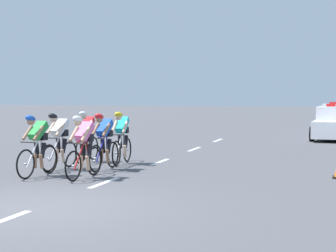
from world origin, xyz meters
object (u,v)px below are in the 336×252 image
at_px(cyclist_lead, 37,145).
at_px(police_car_nearest, 336,124).
at_px(cyclist_sixth, 122,137).
at_px(cyclist_third, 59,140).
at_px(cyclist_fifth, 87,136).
at_px(cyclist_fourth, 104,141).
at_px(cyclist_second, 84,146).

bearing_deg(cyclist_lead, police_car_nearest, 63.28).
bearing_deg(cyclist_sixth, cyclist_third, -126.30).
bearing_deg(cyclist_sixth, cyclist_fifth, 175.78).
distance_m(cyclist_lead, cyclist_third, 1.29).
relative_size(cyclist_lead, cyclist_fourth, 1.00).
bearing_deg(cyclist_fourth, police_car_nearest, 64.42).
height_order(cyclist_third, cyclist_fourth, same).
bearing_deg(cyclist_third, cyclist_lead, -85.02).
height_order(cyclist_sixth, police_car_nearest, police_car_nearest).
bearing_deg(cyclist_fourth, cyclist_lead, -124.86).
bearing_deg(police_car_nearest, cyclist_fifth, -123.10).
bearing_deg(cyclist_fourth, cyclist_third, -167.03).
relative_size(cyclist_fourth, police_car_nearest, 0.39).
relative_size(cyclist_lead, police_car_nearest, 0.39).
distance_m(cyclist_second, police_car_nearest, 14.78).
relative_size(cyclist_third, cyclist_fifth, 1.00).
relative_size(cyclist_lead, cyclist_sixth, 1.00).
bearing_deg(cyclist_fifth, cyclist_second, -65.27).
xyz_separation_m(cyclist_second, cyclist_fourth, (-0.15, 1.51, 0.00)).
distance_m(cyclist_third, cyclist_fourth, 1.23).
bearing_deg(police_car_nearest, cyclist_third, -119.45).
xyz_separation_m(cyclist_fifth, cyclist_sixth, (1.16, -0.09, 0.00)).
height_order(cyclist_third, cyclist_fifth, same).
height_order(cyclist_third, police_car_nearest, police_car_nearest).
bearing_deg(cyclist_second, cyclist_sixth, 93.68).
xyz_separation_m(cyclist_lead, police_car_nearest, (6.90, 13.70, -0.11)).
height_order(cyclist_lead, cyclist_sixth, same).
xyz_separation_m(cyclist_third, cyclist_fourth, (1.20, 0.28, 0.00)).
relative_size(cyclist_second, police_car_nearest, 0.39).
xyz_separation_m(cyclist_second, cyclist_fifth, (-1.34, 2.91, 0.00)).
height_order(cyclist_fourth, police_car_nearest, police_car_nearest).
bearing_deg(cyclist_sixth, cyclist_second, -86.32).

